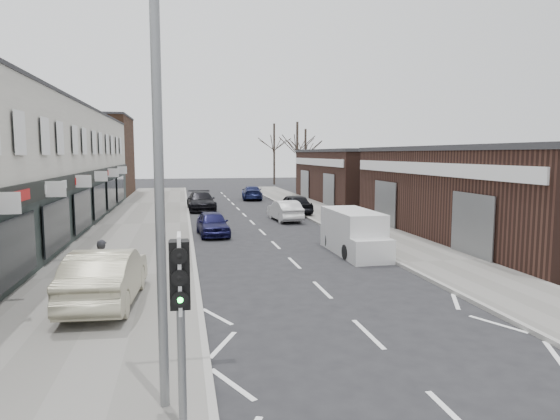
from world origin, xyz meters
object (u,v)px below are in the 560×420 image
pedestrian (102,266)px  street_lamp (169,136)px  parked_car_left_b (201,201)px  parked_car_right_b (294,204)px  parked_car_left_a (213,223)px  traffic_light (180,291)px  warning_sign (162,206)px  parked_car_right_a (285,211)px  parked_car_right_c (252,193)px  sedan_on_pavement (106,276)px  white_van (354,233)px

pedestrian → street_lamp: bearing=128.7°
parked_car_left_b → parked_car_right_b: parked_car_right_b is taller
parked_car_right_b → parked_car_left_a: bearing=46.7°
traffic_light → parked_car_right_b: 28.68m
street_lamp → traffic_light: bearing=-84.1°
street_lamp → parked_car_left_b: bearing=86.9°
warning_sign → parked_car_right_a: 12.83m
traffic_light → parked_car_left_a: bearing=85.2°
street_lamp → parked_car_right_a: size_ratio=1.98×
parked_car_right_c → sedan_on_pavement: bearing=80.2°
sedan_on_pavement → parked_car_right_b: 22.43m
white_van → parked_car_left_a: size_ratio=1.27×
parked_car_right_a → parked_car_left_b: bearing=-58.0°
street_lamp → parked_car_right_c: size_ratio=1.78×
warning_sign → parked_car_left_a: warning_sign is taller
street_lamp → sedan_on_pavement: street_lamp is taller
sedan_on_pavement → parked_car_left_b: bearing=-95.0°
street_lamp → parked_car_left_b: 30.47m
sedan_on_pavement → parked_car_left_b: (3.59, 23.95, -0.19)m
sedan_on_pavement → parked_car_right_b: bearing=-112.9°
warning_sign → white_van: size_ratio=0.56×
sedan_on_pavement → parked_car_left_b: sedan_on_pavement is taller
warning_sign → parked_car_right_a: size_ratio=0.67×
parked_car_left_a → parked_car_right_c: (4.96, 20.28, 0.01)m
warning_sign → pedestrian: bearing=-106.9°
parked_car_left_a → white_van: bearing=-49.7°
street_lamp → white_van: bearing=58.5°
traffic_light → parked_car_right_a: traffic_light is taller
sedan_on_pavement → warning_sign: bearing=-97.9°
parked_car_left_b → sedan_on_pavement: bearing=-100.8°
white_van → sedan_on_pavement: (-9.48, -6.04, 0.02)m
traffic_light → white_van: size_ratio=0.64×
street_lamp → pedestrian: bearing=106.7°
traffic_light → white_van: traffic_light is taller
parked_car_right_a → parked_car_right_c: bearing=-94.2°
warning_sign → parked_car_right_c: size_ratio=0.60×
warning_sign → parked_car_right_b: (8.66, 13.50, -1.47)m
street_lamp → warning_sign: 13.04m
traffic_light → parked_car_right_a: 25.35m
street_lamp → parked_car_right_a: street_lamp is taller
parked_car_right_b → warning_sign: bearing=51.8°
parked_car_left_b → parked_car_right_c: parked_car_left_b is taller
warning_sign → parked_car_right_b: bearing=57.3°
pedestrian → parked_car_right_a: 18.08m
parked_car_left_a → parked_car_left_b: 11.96m
warning_sign → white_van: bearing=-3.8°
parked_car_left_b → parked_car_right_b: size_ratio=1.15×
warning_sign → sedan_on_pavement: 6.83m
street_lamp → parked_car_left_a: size_ratio=2.11×
warning_sign → parked_car_left_b: (2.26, 17.37, -1.48)m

